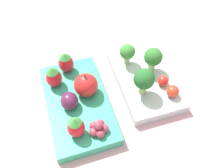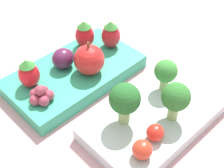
# 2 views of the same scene
# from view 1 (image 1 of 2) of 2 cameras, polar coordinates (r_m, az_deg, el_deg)

# --- Properties ---
(ground_plane) EXTENTS (4.00, 4.00, 0.00)m
(ground_plane) POSITION_cam_1_polar(r_m,az_deg,el_deg) (0.53, 0.44, -2.83)
(ground_plane) COLOR #C6939E
(bento_box_savoury) EXTENTS (0.20, 0.12, 0.02)m
(bento_box_savoury) POSITION_cam_1_polar(r_m,az_deg,el_deg) (0.55, 7.39, 1.04)
(bento_box_savoury) COLOR silver
(bento_box_savoury) RESTS_ON ground_plane
(bento_box_fruit) EXTENTS (0.22, 0.13, 0.02)m
(bento_box_fruit) POSITION_cam_1_polar(r_m,az_deg,el_deg) (0.51, -7.94, -4.14)
(bento_box_fruit) COLOR #33A87F
(bento_box_fruit) RESTS_ON ground_plane
(broccoli_floret_0) EXTENTS (0.04, 0.04, 0.06)m
(broccoli_floret_0) POSITION_cam_1_polar(r_m,az_deg,el_deg) (0.53, 9.38, 5.97)
(broccoli_floret_0) COLOR #93B770
(broccoli_floret_0) RESTS_ON bento_box_savoury
(broccoli_floret_1) EXTENTS (0.04, 0.04, 0.06)m
(broccoli_floret_1) POSITION_cam_1_polar(r_m,az_deg,el_deg) (0.48, 7.33, 0.97)
(broccoli_floret_1) COLOR #93B770
(broccoli_floret_1) RESTS_ON bento_box_savoury
(broccoli_floret_2) EXTENTS (0.03, 0.03, 0.05)m
(broccoli_floret_2) POSITION_cam_1_polar(r_m,az_deg,el_deg) (0.54, 3.52, 7.25)
(broccoli_floret_2) COLOR #93B770
(broccoli_floret_2) RESTS_ON bento_box_savoury
(cherry_tomato_0) EXTENTS (0.03, 0.03, 0.03)m
(cherry_tomato_0) POSITION_cam_1_polar(r_m,az_deg,el_deg) (0.51, 13.71, -1.62)
(cherry_tomato_0) COLOR red
(cherry_tomato_0) RESTS_ON bento_box_savoury
(cherry_tomato_1) EXTENTS (0.02, 0.02, 0.02)m
(cherry_tomato_1) POSITION_cam_1_polar(r_m,az_deg,el_deg) (0.52, 11.58, 0.76)
(cherry_tomato_1) COLOR red
(cherry_tomato_1) RESTS_ON bento_box_savoury
(apple) EXTENTS (0.05, 0.05, 0.06)m
(apple) POSITION_cam_1_polar(r_m,az_deg,el_deg) (0.49, -5.97, -0.24)
(apple) COLOR red
(apple) RESTS_ON bento_box_fruit
(strawberry_0) EXTENTS (0.03, 0.03, 0.05)m
(strawberry_0) POSITION_cam_1_polar(r_m,az_deg,el_deg) (0.51, -13.20, 1.54)
(strawberry_0) COLOR red
(strawberry_0) RESTS_ON bento_box_fruit
(strawberry_1) EXTENTS (0.03, 0.03, 0.05)m
(strawberry_1) POSITION_cam_1_polar(r_m,az_deg,el_deg) (0.44, -8.24, -9.69)
(strawberry_1) COLOR red
(strawberry_1) RESTS_ON bento_box_fruit
(strawberry_2) EXTENTS (0.03, 0.03, 0.05)m
(strawberry_2) POSITION_cam_1_polar(r_m,az_deg,el_deg) (0.54, -10.49, 4.81)
(strawberry_2) COLOR red
(strawberry_2) RESTS_ON bento_box_fruit
(plum) EXTENTS (0.04, 0.03, 0.03)m
(plum) POSITION_cam_1_polar(r_m,az_deg,el_deg) (0.48, -9.75, -3.82)
(plum) COLOR #511E42
(plum) RESTS_ON bento_box_fruit
(grape_cluster) EXTENTS (0.04, 0.04, 0.03)m
(grape_cluster) POSITION_cam_1_polar(r_m,az_deg,el_deg) (0.45, -3.11, -10.04)
(grape_cluster) COLOR #93384C
(grape_cluster) RESTS_ON bento_box_fruit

